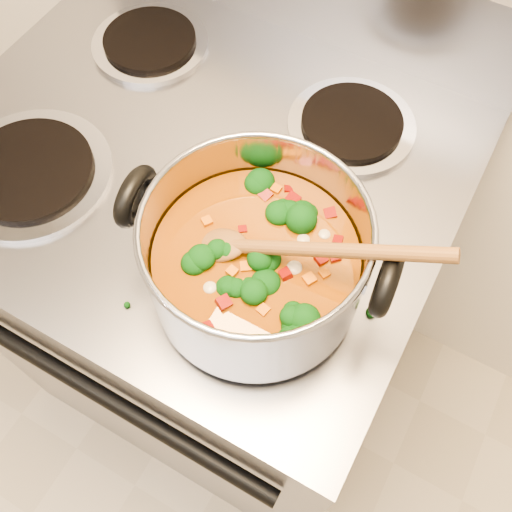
# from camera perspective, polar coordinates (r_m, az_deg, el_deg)

# --- Properties ---
(electric_range) EXTENTS (0.76, 0.69, 1.08)m
(electric_range) POSITION_cam_1_polar(r_m,az_deg,el_deg) (1.23, -4.07, -2.94)
(electric_range) COLOR gray
(electric_range) RESTS_ON ground
(stockpot) EXTENTS (0.31, 0.25, 0.15)m
(stockpot) POSITION_cam_1_polar(r_m,az_deg,el_deg) (0.65, -0.03, -0.42)
(stockpot) COLOR #9A9AA2
(stockpot) RESTS_ON electric_range
(wooden_spoon) EXTENTS (0.28, 0.09, 0.13)m
(wooden_spoon) POSITION_cam_1_polar(r_m,az_deg,el_deg) (0.61, 1.55, 0.85)
(wooden_spoon) COLOR brown
(wooden_spoon) RESTS_ON stockpot
(cooktop_crumbs) EXTENTS (0.26, 0.09, 0.01)m
(cooktop_crumbs) POSITION_cam_1_polar(r_m,az_deg,el_deg) (0.68, -5.12, -11.17)
(cooktop_crumbs) COLOR black
(cooktop_crumbs) RESTS_ON electric_range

